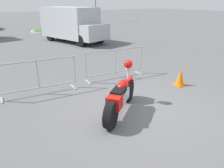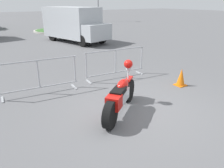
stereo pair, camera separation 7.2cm
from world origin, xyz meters
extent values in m
plane|color=#5B5B5E|center=(0.00, 0.00, 0.00)|extent=(120.00, 120.00, 0.00)
cylinder|color=black|center=(0.10, 0.56, 0.32)|extent=(0.61, 0.53, 0.64)
cylinder|color=black|center=(-1.11, -0.39, 0.32)|extent=(0.61, 0.53, 0.64)
cube|color=silver|center=(-0.51, 0.08, 0.42)|extent=(0.80, 0.70, 0.28)
ellipsoid|color=red|center=(-0.37, 0.19, 0.69)|extent=(0.60, 0.55, 0.26)
cube|color=black|center=(-0.65, -0.03, 0.65)|extent=(0.58, 0.54, 0.12)
cube|color=red|center=(-0.91, -0.24, 0.52)|extent=(0.48, 0.47, 0.32)
cube|color=red|center=(0.10, 0.56, 0.65)|extent=(0.40, 0.35, 0.06)
cylinder|color=silver|center=(0.02, 0.50, 0.79)|extent=(0.06, 0.06, 0.45)
sphere|color=silver|center=(0.06, 0.53, 0.96)|extent=(0.16, 0.16, 0.16)
sphere|color=red|center=(0.02, 0.50, 1.11)|extent=(0.24, 0.24, 0.24)
cylinder|color=#9EA0A5|center=(-1.90, 2.43, 1.05)|extent=(2.40, 0.23, 0.04)
cylinder|color=#9EA0A5|center=(-1.90, 2.43, 0.20)|extent=(2.40, 0.23, 0.04)
cylinder|color=#9EA0A5|center=(-1.90, 2.43, 0.62)|extent=(0.05, 0.05, 0.85)
cylinder|color=#9EA0A5|center=(-0.75, 2.34, 0.62)|extent=(0.05, 0.05, 0.85)
cube|color=#9EA0A5|center=(-2.98, 2.51, 0.01)|extent=(0.09, 0.44, 0.03)
cube|color=#9EA0A5|center=(-0.82, 2.34, 0.01)|extent=(0.09, 0.44, 0.03)
cylinder|color=#9EA0A5|center=(0.89, 2.43, 1.05)|extent=(2.40, 0.23, 0.04)
cylinder|color=#9EA0A5|center=(0.89, 2.43, 0.20)|extent=(2.40, 0.23, 0.04)
cylinder|color=#9EA0A5|center=(-0.26, 2.52, 0.62)|extent=(0.05, 0.05, 0.85)
cylinder|color=#9EA0A5|center=(0.89, 2.43, 0.62)|extent=(0.05, 0.05, 0.85)
cylinder|color=#9EA0A5|center=(2.03, 2.34, 0.62)|extent=(0.05, 0.05, 0.85)
cube|color=#9EA0A5|center=(-0.19, 2.51, 0.01)|extent=(0.09, 0.44, 0.03)
cube|color=#9EA0A5|center=(1.96, 2.34, 0.01)|extent=(0.09, 0.44, 0.03)
cube|color=#B2B7BC|center=(2.65, 10.71, 1.31)|extent=(3.02, 4.48, 2.00)
cube|color=#B2B7BC|center=(3.32, 8.30, 0.84)|extent=(2.07, 1.37, 1.00)
cylinder|color=black|center=(4.02, 8.91, 0.36)|extent=(0.42, 0.76, 0.72)
cylinder|color=black|center=(2.40, 8.46, 0.36)|extent=(0.42, 0.76, 0.72)
cylinder|color=black|center=(3.14, 12.09, 0.36)|extent=(0.42, 0.76, 0.72)
cylinder|color=black|center=(1.53, 11.64, 0.36)|extent=(0.42, 0.76, 0.72)
cylinder|color=#ADA89E|center=(3.44, 16.51, 0.07)|extent=(4.10, 4.10, 0.14)
cylinder|color=#38662D|center=(3.44, 16.51, 0.15)|extent=(3.77, 3.77, 0.02)
sphere|color=#3D7A38|center=(3.80, 16.98, 0.62)|extent=(1.12, 1.12, 1.12)
sphere|color=#33702D|center=(2.91, 15.92, 0.51)|extent=(0.86, 0.86, 0.86)
cube|color=orange|center=(2.30, 0.57, 0.01)|extent=(0.34, 0.34, 0.03)
cone|color=orange|center=(2.30, 0.57, 0.31)|extent=(0.28, 0.28, 0.56)
cylinder|color=#595B60|center=(12.15, 24.00, 2.75)|extent=(0.12, 0.12, 5.50)
camera|label=1|loc=(-3.43, -3.99, 2.69)|focal=35.00mm
camera|label=2|loc=(-3.37, -4.03, 2.69)|focal=35.00mm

